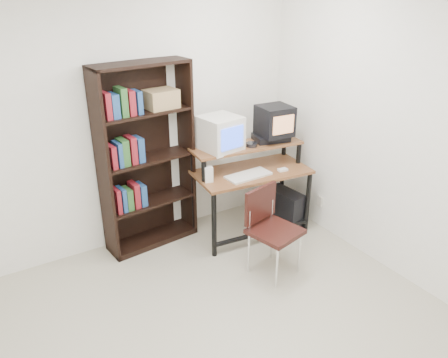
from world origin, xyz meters
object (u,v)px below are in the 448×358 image
computer_desk (251,174)px  school_chair (270,222)px  crt_tv (275,121)px  pc_tower (285,208)px  bookshelf (145,156)px  crt_monitor (220,133)px

computer_desk → school_chair: size_ratio=1.50×
crt_tv → school_chair: size_ratio=0.43×
pc_tower → bookshelf: size_ratio=0.24×
computer_desk → crt_tv: (0.33, 0.05, 0.52)m
pc_tower → bookshelf: bookshelf is taller
crt_tv → pc_tower: size_ratio=0.80×
pc_tower → bookshelf: 1.69m
crt_monitor → crt_tv: crt_tv is taller
crt_monitor → crt_tv: size_ratio=1.17×
crt_monitor → pc_tower: 1.19m
crt_monitor → pc_tower: bearing=-27.8°
bookshelf → crt_monitor: bearing=-24.5°
pc_tower → school_chair: bearing=-145.0°
computer_desk → bookshelf: size_ratio=0.67×
school_chair → bookshelf: bearing=111.4°
bookshelf → computer_desk: bearing=-27.2°
computer_desk → pc_tower: computer_desk is taller
computer_desk → bookshelf: bookshelf is taller
bookshelf → school_chair: bearing=-61.0°
computer_desk → school_chair: bearing=-104.9°
computer_desk → crt_tv: size_ratio=3.50×
crt_tv → bookshelf: size_ratio=0.19×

